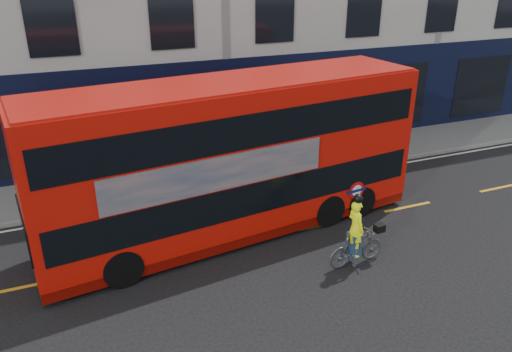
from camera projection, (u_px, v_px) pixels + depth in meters
ground at (323, 255)px, 13.77m from camera, size 120.00×120.00×0.00m
pavement at (241, 168)px, 19.26m from camera, size 60.00×3.00×0.12m
kerb at (255, 183)px, 17.99m from camera, size 60.00×0.12×0.13m
road_edge_line at (258, 188)px, 17.76m from camera, size 58.00×0.10×0.01m
lane_dashes at (299, 230)px, 15.04m from camera, size 58.00×0.12×0.01m
bus at (234, 158)px, 14.15m from camera, size 11.46×3.93×4.53m
cyclist at (356, 241)px, 13.10m from camera, size 1.69×0.59×2.08m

